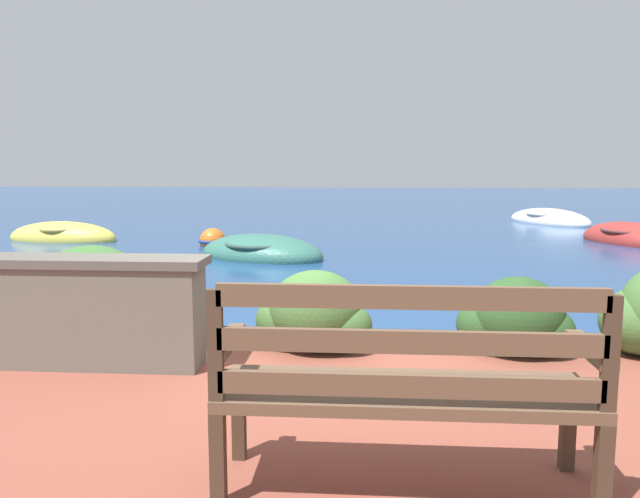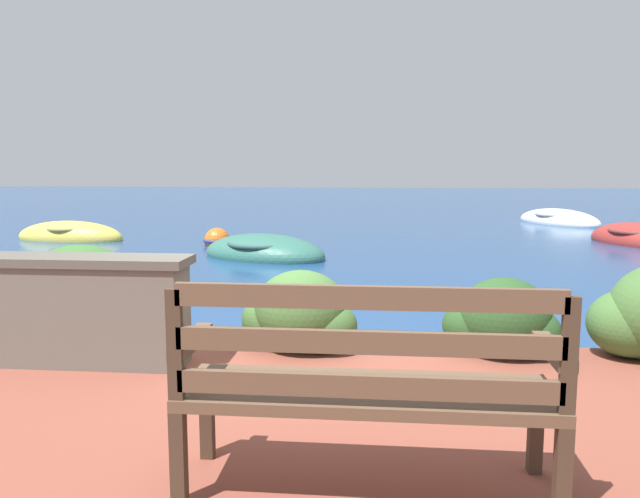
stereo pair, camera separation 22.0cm
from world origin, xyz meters
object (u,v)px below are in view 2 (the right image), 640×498
at_px(mooring_buoy, 217,241).
at_px(rowboat_nearest, 264,254).
at_px(rowboat_mid, 70,237).
at_px(rowboat_far, 639,241).
at_px(park_bench, 367,383).
at_px(rowboat_outer, 559,221).

bearing_deg(mooring_buoy, rowboat_nearest, -51.35).
relative_size(rowboat_nearest, rowboat_mid, 1.05).
bearing_deg(rowboat_far, rowboat_nearest, -94.57).
distance_m(park_bench, rowboat_far, 11.95).
relative_size(rowboat_mid, rowboat_outer, 0.83).
distance_m(rowboat_mid, rowboat_far, 11.92).
xyz_separation_m(park_bench, rowboat_outer, (4.95, 15.20, -0.64)).
xyz_separation_m(rowboat_mid, rowboat_far, (11.91, 0.43, 0.01)).
height_order(rowboat_outer, mooring_buoy, rowboat_outer).
height_order(park_bench, rowboat_outer, park_bench).
bearing_deg(rowboat_outer, rowboat_nearest, 107.87).
distance_m(rowboat_nearest, mooring_buoy, 2.00).
height_order(rowboat_mid, rowboat_outer, rowboat_mid).
bearing_deg(rowboat_far, rowboat_outer, 160.62).
relative_size(park_bench, rowboat_mid, 0.63).
relative_size(park_bench, rowboat_outer, 0.52).
bearing_deg(rowboat_far, mooring_buoy, -107.28).
xyz_separation_m(rowboat_far, mooring_buoy, (-8.52, -1.00, 0.02)).
height_order(rowboat_nearest, mooring_buoy, rowboat_nearest).
xyz_separation_m(rowboat_outer, mooring_buoy, (-8.16, -5.51, 0.03)).
relative_size(rowboat_nearest, rowboat_far, 1.00).
bearing_deg(rowboat_nearest, rowboat_far, 42.23).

